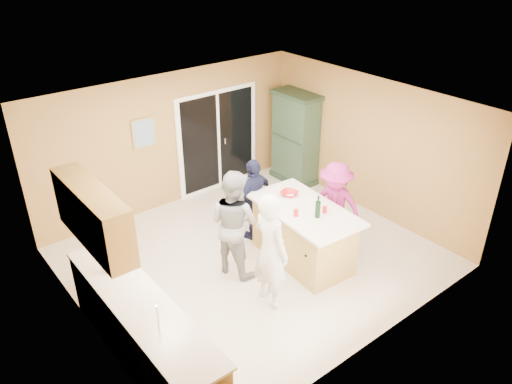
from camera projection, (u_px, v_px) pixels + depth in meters
floor at (253, 257)px, 8.37m from camera, size 5.50×5.50×0.00m
ceiling at (252, 109)px, 7.13m from camera, size 5.50×5.00×0.10m
wall_back at (171, 141)px, 9.47m from camera, size 5.50×0.10×2.60m
wall_front at (380, 264)px, 6.03m from camera, size 5.50×0.10×2.60m
wall_left at (80, 253)px, 6.24m from camera, size 0.10×5.00×2.60m
wall_right at (369, 145)px, 9.26m from camera, size 0.10×5.00×2.60m
left_cabinet_run at (149, 339)px, 6.08m from camera, size 0.65×3.05×1.24m
upper_cabinets at (93, 216)px, 5.93m from camera, size 0.35×1.60×0.75m
sliding_door at (218, 140)px, 10.14m from camera, size 1.90×0.07×2.10m
framed_picture at (144, 133)px, 9.01m from camera, size 0.46×0.04×0.56m
kitchen_island at (303, 236)px, 8.10m from camera, size 1.14×1.93×0.98m
green_hutch at (295, 139)px, 10.46m from camera, size 0.56×1.06×1.95m
woman_white at (271, 250)px, 6.99m from camera, size 0.45×0.67×1.79m
woman_grey at (234, 223)px, 7.68m from camera, size 0.86×0.99×1.75m
woman_navy at (254, 199)px, 8.60m from camera, size 0.93×0.54×1.49m
woman_magenta at (334, 206)px, 8.33m from camera, size 0.90×1.15×1.56m
serving_bowl at (289, 193)px, 8.21m from camera, size 0.35×0.35×0.07m
tulip_vase at (109, 261)px, 6.42m from camera, size 0.21×0.17×0.34m
tumbler_near at (296, 213)px, 7.62m from camera, size 0.08×0.08×0.11m
tumbler_far at (325, 210)px, 7.71m from camera, size 0.08×0.08×0.11m
wine_bottle at (318, 209)px, 7.55m from camera, size 0.08×0.08×0.36m
white_plate at (291, 198)px, 8.15m from camera, size 0.26×0.26×0.01m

